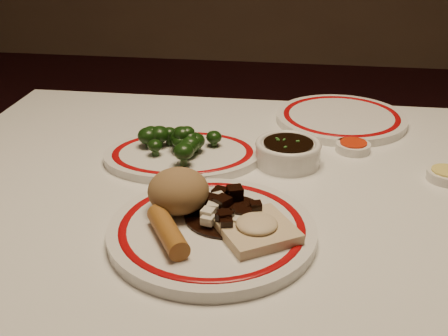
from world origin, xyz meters
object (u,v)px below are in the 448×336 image
at_px(broccoli_plate, 183,155).
at_px(broccoli_pile, 178,139).
at_px(stirfry_heap, 227,211).
at_px(spring_roll, 168,231).
at_px(rice_mound, 178,191).
at_px(fried_wonton, 257,229).
at_px(dining_table, 262,239).
at_px(soy_bowl, 288,154).
at_px(main_plate, 212,231).

relative_size(broccoli_plate, broccoli_pile, 2.10).
relative_size(stirfry_heap, broccoli_pile, 0.79).
distance_m(spring_roll, broccoli_pile, 0.30).
relative_size(rice_mound, fried_wonton, 0.69).
distance_m(fried_wonton, stirfry_heap, 0.06).
bearing_deg(rice_mound, stirfry_heap, -8.53).
relative_size(dining_table, stirfry_heap, 9.90).
xyz_separation_m(dining_table, rice_mound, (-0.12, -0.11, 0.14)).
height_order(rice_mound, broccoli_plate, rice_mound).
xyz_separation_m(stirfry_heap, soy_bowl, (0.08, 0.23, -0.01)).
xyz_separation_m(spring_roll, fried_wonton, (0.12, 0.03, -0.00)).
height_order(spring_roll, fried_wonton, spring_roll).
bearing_deg(dining_table, stirfry_heap, -110.32).
relative_size(dining_table, rice_mound, 13.47).
bearing_deg(stirfry_heap, rice_mound, 171.47).
xyz_separation_m(rice_mound, soy_bowl, (0.15, 0.22, -0.03)).
distance_m(stirfry_heap, soy_bowl, 0.24).
xyz_separation_m(spring_roll, broccoli_pile, (-0.05, 0.29, 0.01)).
distance_m(stirfry_heap, broccoli_plate, 0.25).
height_order(spring_roll, stirfry_heap, stirfry_heap).
distance_m(dining_table, stirfry_heap, 0.17).
height_order(main_plate, broccoli_plate, main_plate).
xyz_separation_m(spring_roll, stirfry_heap, (0.07, 0.07, -0.00)).
height_order(rice_mound, stirfry_heap, rice_mound).
bearing_deg(rice_mound, main_plate, -33.95).
xyz_separation_m(rice_mound, broccoli_plate, (-0.04, 0.21, -0.04)).
distance_m(broccoli_pile, soy_bowl, 0.20).
bearing_deg(main_plate, broccoli_plate, 110.68).
bearing_deg(rice_mound, fried_wonton, -23.37).
bearing_deg(stirfry_heap, broccoli_pile, 118.10).
bearing_deg(spring_roll, dining_table, 28.68).
distance_m(rice_mound, broccoli_pile, 0.22).
xyz_separation_m(main_plate, broccoli_plate, (-0.09, 0.25, -0.00)).
height_order(fried_wonton, soy_bowl, fried_wonton).
relative_size(broccoli_plate, soy_bowl, 2.80).
xyz_separation_m(dining_table, main_plate, (-0.06, -0.14, 0.10)).
xyz_separation_m(dining_table, broccoli_pile, (-0.16, 0.10, 0.13)).
relative_size(dining_table, main_plate, 3.86).
relative_size(dining_table, spring_roll, 11.45).
bearing_deg(broccoli_pile, stirfry_heap, -61.90).
bearing_deg(broccoli_plate, dining_table, -33.51).
height_order(broccoli_plate, soy_bowl, soy_bowl).
distance_m(rice_mound, stirfry_heap, 0.08).
height_order(fried_wonton, broccoli_pile, broccoli_pile).
relative_size(rice_mound, broccoli_pile, 0.58).
xyz_separation_m(fried_wonton, broccoli_pile, (-0.16, 0.26, 0.01)).
xyz_separation_m(fried_wonton, stirfry_heap, (-0.05, 0.04, 0.00)).
xyz_separation_m(dining_table, soy_bowl, (0.03, 0.11, 0.11)).
height_order(broccoli_pile, soy_bowl, broccoli_pile).
relative_size(spring_roll, fried_wonton, 0.81).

